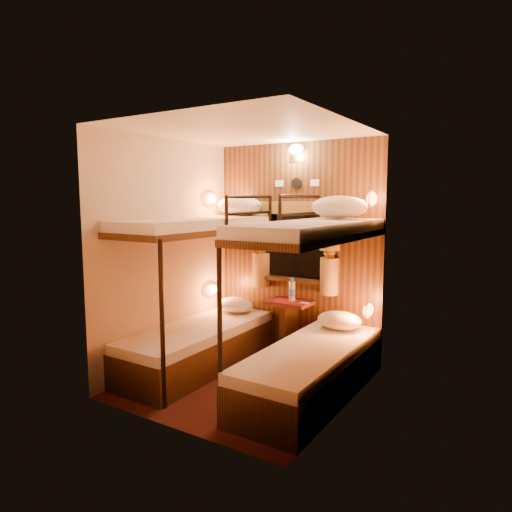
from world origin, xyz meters
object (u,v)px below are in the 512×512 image
Objects in this scene: bunk_left at (199,316)px; bottle_right at (292,291)px; table at (288,321)px; bottle_left at (292,291)px; bunk_right at (311,336)px.

bunk_left is 1.07m from bottle_right.
bunk_left is 7.30× the size of bottle_right.
bottle_left is at bearing 74.66° from table.
table is (0.65, 0.78, -0.14)m from bunk_left.
bunk_right is 2.90× the size of table.
bottle_right is at bearing 12.24° from table.
bunk_left is 7.83× the size of bottle_left.
bunk_right is 1.02m from table.
bunk_left reaches higher than table.
bunk_left is 1.08m from bottle_left.
bunk_right is 7.30× the size of bottle_right.
bunk_left is at bearing -128.44° from bottle_left.
bunk_right is at bearing -52.82° from bottle_left.
bunk_left reaches higher than bottle_left.
bunk_right is 7.83× the size of bottle_left.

